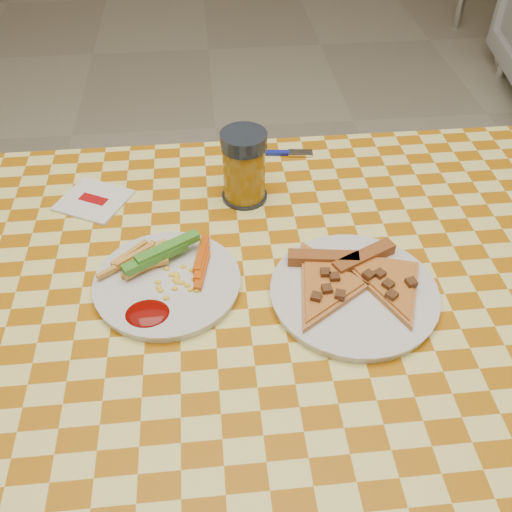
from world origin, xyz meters
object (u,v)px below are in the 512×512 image
(table, at_px, (247,322))
(drink_glass, at_px, (244,167))
(plate_right, at_px, (354,294))
(plate_left, at_px, (168,284))

(table, height_order, drink_glass, drink_glass)
(plate_right, bearing_deg, table, 170.82)
(plate_right, distance_m, drink_glass, 0.31)
(table, relative_size, plate_left, 5.67)
(table, relative_size, drink_glass, 9.39)
(plate_left, xyz_separation_m, plate_right, (0.29, -0.05, 0.00))
(table, bearing_deg, plate_left, 169.05)
(table, bearing_deg, plate_right, -9.18)
(table, xyz_separation_m, plate_left, (-0.12, 0.02, 0.08))
(plate_right, bearing_deg, drink_glass, 118.56)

